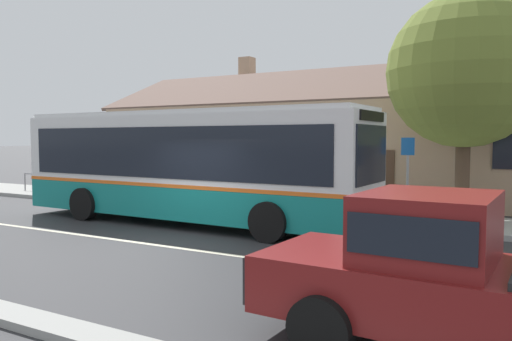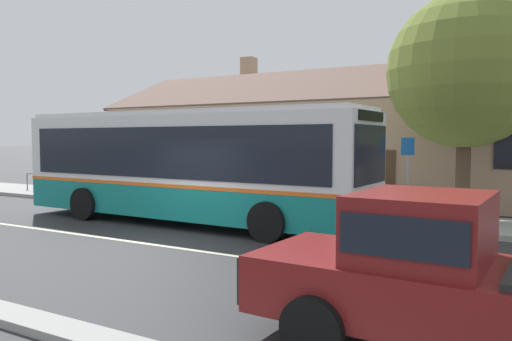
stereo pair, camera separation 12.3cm
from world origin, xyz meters
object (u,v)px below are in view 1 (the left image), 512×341
Objects in this scene: bike_rack at (33,179)px; bench_by_building at (67,184)px; transit_bus at (188,164)px; bus_stop_sign at (408,170)px; pickup_truck_maroon at (478,280)px; street_tree_primary at (465,71)px; bench_down_street at (155,189)px.

bench_by_building is at bearing -5.13° from bike_rack.
transit_bus reaches higher than bench_by_building.
bench_by_building is 14.45m from bus_stop_sign.
bike_rack is at bearing 155.68° from pickup_truck_maroon.
bus_stop_sign is 2.07× the size of bike_rack.
bike_rack is at bearing -176.83° from street_tree_primary.
street_tree_primary reaches higher than pickup_truck_maroon.
bus_stop_sign is at bearing -2.78° from bike_rack.
bench_by_building is at bearing -175.47° from street_tree_primary.
bench_down_street is 0.67× the size of bus_stop_sign.
bike_rack is (-16.96, 0.82, -0.96)m from bus_stop_sign.
transit_bus is 1.68× the size of street_tree_primary.
pickup_truck_maroon is 15.11m from bench_down_street.
bike_rack is (-7.22, 0.01, 0.12)m from bench_down_street.
bench_by_building is at bearing 153.12° from pickup_truck_maroon.
street_tree_primary is at bearing 97.79° from pickup_truck_maroon.
bench_by_building is 1.60× the size of bike_rack.
bus_stop_sign is (-1.19, -1.83, -2.83)m from street_tree_primary.
pickup_truck_maroon reaches higher than bench_by_building.
pickup_truck_maroon reaches higher than bike_rack.
bench_by_building is 1.15× the size of bench_down_street.
pickup_truck_maroon is 10.52m from street_tree_primary.
pickup_truck_maroon is at bearing -26.88° from bench_by_building.
transit_bus is 10.35m from pickup_truck_maroon.
transit_bus is 6.10× the size of bench_by_building.
bike_rack is at bearing 165.19° from transit_bus.
pickup_truck_maroon is at bearing -24.32° from bike_rack.
pickup_truck_maroon is 4.75× the size of bike_rack.
transit_bus is at bearing -37.41° from bench_down_street.
bench_by_building is at bearing 162.39° from transit_bus.
transit_bus is at bearing -14.81° from bike_rack.
transit_bus reaches higher than bus_stop_sign.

